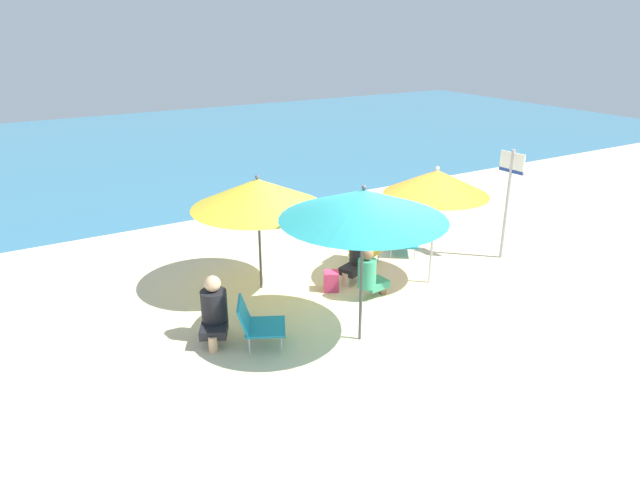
% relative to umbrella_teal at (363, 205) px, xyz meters
% --- Properties ---
extents(ground_plane, '(40.00, 40.00, 0.00)m').
position_rel_umbrella_teal_xyz_m(ground_plane, '(1.01, 0.74, -1.90)').
color(ground_plane, beige).
extents(sea_water, '(40.00, 16.00, 0.01)m').
position_rel_umbrella_teal_xyz_m(sea_water, '(1.01, 13.90, -1.90)').
color(sea_water, teal).
rests_on(sea_water, ground_plane).
extents(umbrella_teal, '(2.12, 2.12, 2.15)m').
position_rel_umbrella_teal_xyz_m(umbrella_teal, '(0.00, 0.00, 0.00)').
color(umbrella_teal, '#4C4C51').
rests_on(umbrella_teal, ground_plane).
extents(umbrella_orange, '(1.63, 1.63, 1.95)m').
position_rel_umbrella_teal_xyz_m(umbrella_orange, '(1.99, 0.89, -0.21)').
color(umbrella_orange, silver).
rests_on(umbrella_orange, ground_plane).
extents(umbrella_yellow, '(2.06, 2.06, 1.86)m').
position_rel_umbrella_teal_xyz_m(umbrella_yellow, '(-0.46, 2.12, -0.32)').
color(umbrella_yellow, '#4C4C51').
rests_on(umbrella_yellow, ground_plane).
extents(beach_chair_a, '(0.62, 0.64, 0.57)m').
position_rel_umbrella_teal_xyz_m(beach_chair_a, '(1.47, 2.15, -1.62)').
color(beach_chair_a, gold).
rests_on(beach_chair_a, ground_plane).
extents(beach_chair_b, '(0.78, 0.79, 0.63)m').
position_rel_umbrella_teal_xyz_m(beach_chair_b, '(2.44, 2.17, -1.59)').
color(beach_chair_b, teal).
rests_on(beach_chair_b, ground_plane).
extents(beach_chair_c, '(0.78, 0.75, 0.64)m').
position_rel_umbrella_teal_xyz_m(beach_chair_c, '(-1.25, 0.57, -1.57)').
color(beach_chair_c, teal).
rests_on(beach_chair_c, ground_plane).
extents(person_a, '(0.49, 0.57, 0.92)m').
position_rel_umbrella_teal_xyz_m(person_a, '(-1.68, 0.98, -1.45)').
color(person_a, black).
rests_on(person_a, ground_plane).
extents(person_b, '(0.54, 0.32, 0.85)m').
position_rel_umbrella_teal_xyz_m(person_b, '(0.81, 0.93, -1.50)').
color(person_b, '#389970').
rests_on(person_b, ground_plane).
extents(person_c, '(0.53, 0.41, 0.93)m').
position_rel_umbrella_teal_xyz_m(person_c, '(1.01, 1.59, -1.45)').
color(person_c, black).
rests_on(person_c, ground_plane).
extents(warning_sign, '(0.06, 0.50, 1.98)m').
position_rel_umbrella_teal_xyz_m(warning_sign, '(3.82, 1.05, -0.61)').
color(warning_sign, '#ADADB2').
rests_on(warning_sign, ground_plane).
extents(beach_bag, '(0.31, 0.31, 0.32)m').
position_rel_umbrella_teal_xyz_m(beach_bag, '(0.46, 1.47, -1.74)').
color(beach_bag, '#DB3866').
rests_on(beach_bag, ground_plane).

